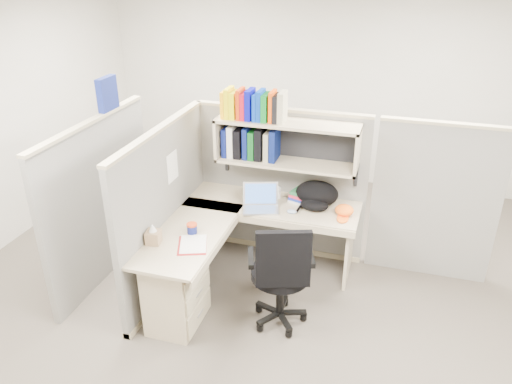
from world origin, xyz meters
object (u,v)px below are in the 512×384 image
(laptop, at_px, (261,199))
(task_chair, at_px, (280,290))
(backpack, at_px, (316,196))
(desk, at_px, (204,268))
(snack_canister, at_px, (192,228))

(laptop, relative_size, task_chair, 0.32)
(backpack, bearing_deg, desk, -110.90)
(desk, height_order, task_chair, task_chair)
(snack_canister, bearing_deg, task_chair, -8.88)
(backpack, xyz_separation_m, snack_canister, (-0.97, -0.82, -0.08))
(snack_canister, bearing_deg, desk, -33.18)
(task_chair, bearing_deg, desk, 176.41)
(snack_canister, height_order, task_chair, task_chair)
(backpack, bearing_deg, laptop, -134.76)
(laptop, bearing_deg, backpack, 6.38)
(desk, relative_size, task_chair, 1.62)
(snack_canister, xyz_separation_m, task_chair, (0.86, -0.13, -0.40))
(laptop, relative_size, backpack, 0.82)
(laptop, distance_m, backpack, 0.55)
(desk, xyz_separation_m, task_chair, (0.73, -0.05, -0.06))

